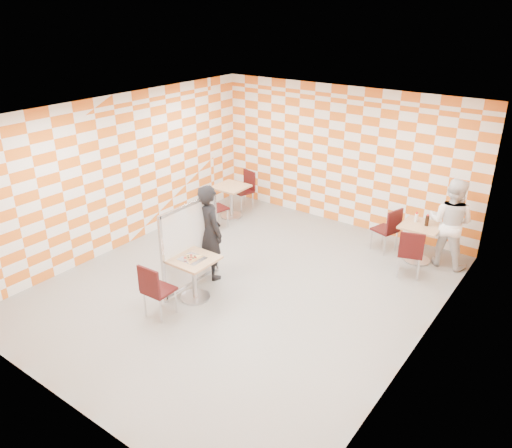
{
  "coord_description": "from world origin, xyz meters",
  "views": [
    {
      "loc": [
        4.58,
        -5.95,
        4.56
      ],
      "look_at": [
        0.1,
        0.2,
        1.15
      ],
      "focal_mm": 35.0,
      "sensor_mm": 36.0,
      "label": 1
    }
  ],
  "objects_px": {
    "chair_main_front": "(154,287)",
    "chair_empty_near": "(213,205)",
    "chair_second_side": "(389,227)",
    "second_table": "(420,237)",
    "sport_bottle": "(416,218)",
    "chair_second_front": "(411,250)",
    "chair_empty_far": "(246,187)",
    "main_table": "(194,271)",
    "man_dark": "(209,232)",
    "man_white": "(450,223)",
    "soda_bottle": "(427,221)",
    "partition": "(191,245)",
    "empty_table": "(231,196)"
  },
  "relations": [
    {
      "from": "chair_empty_far",
      "to": "soda_bottle",
      "type": "xyz_separation_m",
      "value": [
        4.34,
        -0.17,
        0.31
      ]
    },
    {
      "from": "chair_second_front",
      "to": "soda_bottle",
      "type": "bearing_deg",
      "value": 90.11
    },
    {
      "from": "chair_second_front",
      "to": "partition",
      "type": "xyz_separation_m",
      "value": [
        -2.93,
        -2.49,
        0.25
      ]
    },
    {
      "from": "main_table",
      "to": "man_white",
      "type": "xyz_separation_m",
      "value": [
        3.0,
        3.66,
        0.34
      ]
    },
    {
      "from": "second_table",
      "to": "chair_empty_near",
      "type": "bearing_deg",
      "value": -164.32
    },
    {
      "from": "main_table",
      "to": "partition",
      "type": "xyz_separation_m",
      "value": [
        -0.31,
        0.27,
        0.28
      ]
    },
    {
      "from": "chair_empty_near",
      "to": "man_dark",
      "type": "relative_size",
      "value": 0.53
    },
    {
      "from": "man_white",
      "to": "man_dark",
      "type": "bearing_deg",
      "value": 44.5
    },
    {
      "from": "soda_bottle",
      "to": "chair_empty_near",
      "type": "bearing_deg",
      "value": -164.4
    },
    {
      "from": "partition",
      "to": "main_table",
      "type": "bearing_deg",
      "value": -41.52
    },
    {
      "from": "chair_main_front",
      "to": "sport_bottle",
      "type": "distance_m",
      "value": 5.01
    },
    {
      "from": "chair_second_side",
      "to": "second_table",
      "type": "bearing_deg",
      "value": -0.32
    },
    {
      "from": "chair_second_front",
      "to": "chair_empty_near",
      "type": "relative_size",
      "value": 1.0
    },
    {
      "from": "second_table",
      "to": "chair_main_front",
      "type": "bearing_deg",
      "value": -121.85
    },
    {
      "from": "chair_main_front",
      "to": "chair_second_side",
      "type": "relative_size",
      "value": 1.0
    },
    {
      "from": "second_table",
      "to": "empty_table",
      "type": "height_order",
      "value": "same"
    },
    {
      "from": "chair_second_front",
      "to": "chair_second_side",
      "type": "relative_size",
      "value": 1.0
    },
    {
      "from": "chair_empty_near",
      "to": "partition",
      "type": "relative_size",
      "value": 0.6
    },
    {
      "from": "chair_main_front",
      "to": "chair_empty_near",
      "type": "relative_size",
      "value": 1.0
    },
    {
      "from": "soda_bottle",
      "to": "chair_second_front",
      "type": "bearing_deg",
      "value": -89.89
    },
    {
      "from": "sport_bottle",
      "to": "man_white",
      "type": "bearing_deg",
      "value": 10.01
    },
    {
      "from": "second_table",
      "to": "chair_second_front",
      "type": "distance_m",
      "value": 0.73
    },
    {
      "from": "empty_table",
      "to": "soda_bottle",
      "type": "height_order",
      "value": "soda_bottle"
    },
    {
      "from": "empty_table",
      "to": "man_dark",
      "type": "distance_m",
      "value": 2.75
    },
    {
      "from": "sport_bottle",
      "to": "second_table",
      "type": "bearing_deg",
      "value": -27.91
    },
    {
      "from": "man_white",
      "to": "soda_bottle",
      "type": "xyz_separation_m",
      "value": [
        -0.37,
        -0.16,
        0.0
      ]
    },
    {
      "from": "man_dark",
      "to": "second_table",
      "type": "bearing_deg",
      "value": -118.1
    },
    {
      "from": "chair_main_front",
      "to": "chair_second_front",
      "type": "xyz_separation_m",
      "value": [
        2.73,
        3.53,
        0.0
      ]
    },
    {
      "from": "main_table",
      "to": "man_dark",
      "type": "relative_size",
      "value": 0.43
    },
    {
      "from": "main_table",
      "to": "chair_second_front",
      "type": "height_order",
      "value": "chair_second_front"
    },
    {
      "from": "chair_second_side",
      "to": "chair_empty_far",
      "type": "relative_size",
      "value": 1.0
    },
    {
      "from": "chair_second_front",
      "to": "chair_second_side",
      "type": "bearing_deg",
      "value": 133.75
    },
    {
      "from": "chair_second_front",
      "to": "chair_empty_far",
      "type": "distance_m",
      "value": 4.43
    },
    {
      "from": "sport_bottle",
      "to": "soda_bottle",
      "type": "distance_m",
      "value": 0.23
    },
    {
      "from": "second_table",
      "to": "chair_second_side",
      "type": "height_order",
      "value": "chair_second_side"
    },
    {
      "from": "chair_main_front",
      "to": "chair_empty_near",
      "type": "height_order",
      "value": "same"
    },
    {
      "from": "chair_empty_near",
      "to": "man_white",
      "type": "height_order",
      "value": "man_white"
    },
    {
      "from": "chair_second_front",
      "to": "man_dark",
      "type": "bearing_deg",
      "value": -144.98
    },
    {
      "from": "chair_second_front",
      "to": "chair_empty_far",
      "type": "xyz_separation_m",
      "value": [
        -4.34,
        0.91,
        0.0
      ]
    },
    {
      "from": "chair_second_front",
      "to": "soda_bottle",
      "type": "distance_m",
      "value": 0.8
    },
    {
      "from": "partition",
      "to": "soda_bottle",
      "type": "xyz_separation_m",
      "value": [
        2.93,
        3.23,
        0.06
      ]
    },
    {
      "from": "empty_table",
      "to": "chair_second_front",
      "type": "height_order",
      "value": "chair_second_front"
    },
    {
      "from": "chair_empty_near",
      "to": "sport_bottle",
      "type": "xyz_separation_m",
      "value": [
        3.99,
        1.23,
        0.29
      ]
    },
    {
      "from": "chair_second_side",
      "to": "partition",
      "type": "relative_size",
      "value": 0.6
    },
    {
      "from": "partition",
      "to": "soda_bottle",
      "type": "relative_size",
      "value": 6.74
    },
    {
      "from": "chair_second_front",
      "to": "soda_bottle",
      "type": "height_order",
      "value": "soda_bottle"
    },
    {
      "from": "partition",
      "to": "chair_empty_far",
      "type": "bearing_deg",
      "value": 112.46
    },
    {
      "from": "second_table",
      "to": "man_white",
      "type": "height_order",
      "value": "man_white"
    },
    {
      "from": "empty_table",
      "to": "partition",
      "type": "relative_size",
      "value": 0.48
    },
    {
      "from": "chair_main_front",
      "to": "man_white",
      "type": "bearing_deg",
      "value": 55.04
    }
  ]
}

